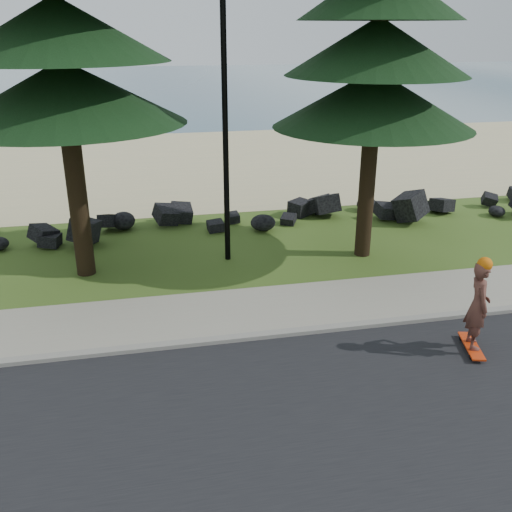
# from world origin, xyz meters

# --- Properties ---
(ground) EXTENTS (160.00, 160.00, 0.00)m
(ground) POSITION_xyz_m (0.00, 0.00, 0.00)
(ground) COLOR #39551A
(ground) RESTS_ON ground
(road) EXTENTS (160.00, 7.00, 0.02)m
(road) POSITION_xyz_m (0.00, -4.50, 0.01)
(road) COLOR black
(road) RESTS_ON ground
(kerb) EXTENTS (160.00, 0.20, 0.10)m
(kerb) POSITION_xyz_m (0.00, -0.90, 0.05)
(kerb) COLOR gray
(kerb) RESTS_ON ground
(sidewalk) EXTENTS (160.00, 2.00, 0.08)m
(sidewalk) POSITION_xyz_m (0.00, 0.20, 0.04)
(sidewalk) COLOR #9C9782
(sidewalk) RESTS_ON ground
(beach_sand) EXTENTS (160.00, 15.00, 0.01)m
(beach_sand) POSITION_xyz_m (0.00, 14.50, 0.01)
(beach_sand) COLOR beige
(beach_sand) RESTS_ON ground
(ocean) EXTENTS (160.00, 58.00, 0.01)m
(ocean) POSITION_xyz_m (0.00, 51.00, 0.00)
(ocean) COLOR #3E6277
(ocean) RESTS_ON ground
(seawall_boulders) EXTENTS (60.00, 2.40, 1.10)m
(seawall_boulders) POSITION_xyz_m (0.00, 5.60, 0.00)
(seawall_boulders) COLOR black
(seawall_boulders) RESTS_ON ground
(lamp_post) EXTENTS (0.25, 0.14, 8.14)m
(lamp_post) POSITION_xyz_m (0.00, 3.20, 4.13)
(lamp_post) COLOR black
(lamp_post) RESTS_ON ground
(skateboarder) EXTENTS (0.54, 1.02, 1.84)m
(skateboarder) POSITION_xyz_m (3.69, -2.13, 0.93)
(skateboarder) COLOR red
(skateboarder) RESTS_ON ground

